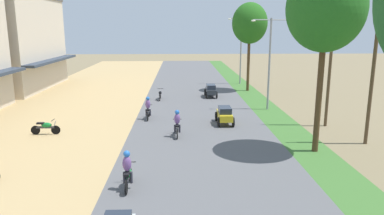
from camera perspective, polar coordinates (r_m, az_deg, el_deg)
The scene contains 14 objects.
shophouse_far at distance 43.70m, azimuth -27.66°, elevation 9.20°, with size 10.11×13.40×10.10m.
parked_motorbike_third at distance 24.04m, azimuth -22.17°, elevation -2.85°, with size 1.80×0.54×0.94m.
median_tree_second at distance 19.56m, azimuth 20.46°, elevation 14.44°, with size 3.89×3.89×9.61m.
median_tree_third at distance 37.77m, azimuth 9.14°, elevation 13.02°, with size 3.58×3.58×8.98m.
streetlamp_near at distance 29.24m, azimuth 12.22°, elevation 7.79°, with size 3.16×0.20×7.23m.
streetlamp_mid at distance 42.44m, azimuth 7.77°, elevation 9.67°, with size 3.16×0.20×7.66m.
utility_pole_near at distance 22.29m, azimuth 26.87°, elevation 6.01°, with size 1.80×0.20×8.69m.
utility_pole_far at distance 25.43m, azimuth 21.10°, elevation 6.76°, with size 1.80×0.20×8.33m.
car_sedan_yellow at distance 24.72m, azimuth 5.19°, elevation -1.09°, with size 1.10×2.26×1.19m.
car_sedan_charcoal at distance 34.26m, azimuth 3.00°, elevation 2.79°, with size 1.10×2.26×1.19m.
motorbike_foreground_rider at distance 15.14m, azimuth -10.16°, elevation -9.79°, with size 0.54×1.80×1.66m.
motorbike_ahead_second at distance 21.82m, azimuth -2.36°, elevation -2.59°, with size 0.54×1.80×1.66m.
motorbike_ahead_third at distance 26.10m, azimuth -6.97°, elevation -0.14°, with size 0.54×1.80×1.66m.
motorbike_ahead_fourth at distance 33.15m, azimuth -5.07°, elevation 2.13°, with size 0.54×1.80×0.94m.
Camera 1 is at (-1.32, -1.46, 6.57)m, focal length 33.63 mm.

